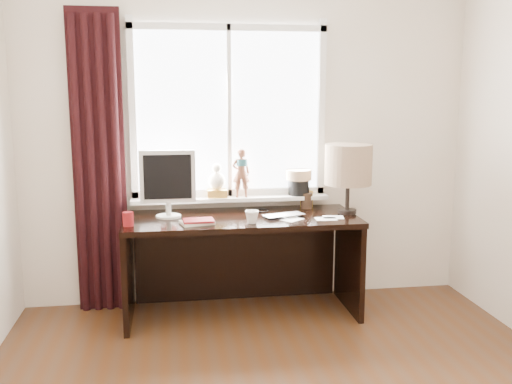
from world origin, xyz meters
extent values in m
cube|color=beige|center=(0.00, 2.00, 1.30)|extent=(3.50, 0.00, 2.60)
imported|color=silver|center=(0.20, 1.56, 0.76)|extent=(0.35, 0.28, 0.02)
imported|color=white|center=(-0.05, 1.41, 0.80)|extent=(0.13, 0.13, 0.10)
cylinder|color=maroon|center=(-0.90, 1.46, 0.80)|extent=(0.07, 0.07, 0.10)
cube|color=white|center=(-0.15, 1.99, 1.50)|extent=(1.40, 0.02, 1.30)
cube|color=silver|center=(-0.15, 1.96, 0.88)|extent=(1.50, 0.05, 0.05)
cube|color=silver|center=(-0.15, 1.96, 2.12)|extent=(1.50, 0.05, 0.05)
cube|color=silver|center=(-0.88, 1.96, 1.50)|extent=(0.05, 0.05, 1.40)
cube|color=silver|center=(0.57, 1.96, 1.50)|extent=(0.05, 0.05, 1.40)
cube|color=silver|center=(-0.15, 1.96, 1.50)|extent=(0.03, 0.05, 1.30)
cube|color=silver|center=(-0.15, 1.91, 0.83)|extent=(1.52, 0.18, 0.03)
cylinder|color=maroon|center=(-0.63, 1.88, 0.96)|extent=(0.12, 0.12, 0.22)
cube|color=gold|center=(-0.26, 1.90, 0.88)|extent=(0.15, 0.12, 0.06)
sphere|color=beige|center=(-0.26, 1.90, 0.97)|extent=(0.13, 0.13, 0.13)
sphere|color=beige|center=(-0.26, 1.90, 1.07)|extent=(0.07, 0.07, 0.07)
imported|color=brown|center=(-0.07, 1.88, 1.04)|extent=(0.14, 0.09, 0.38)
cylinder|color=#1E4C51|center=(-0.07, 1.87, 1.12)|extent=(0.09, 0.09, 0.05)
cylinder|color=black|center=(0.39, 1.90, 0.91)|extent=(0.16, 0.16, 0.12)
cylinder|color=#8C6B4C|center=(0.39, 1.90, 1.01)|extent=(0.20, 0.20, 0.08)
cube|color=black|center=(-1.13, 1.92, 1.12)|extent=(0.38, 0.05, 2.25)
cylinder|color=black|center=(-1.27, 1.89, 1.10)|extent=(0.06, 0.06, 2.20)
cylinder|color=black|center=(-1.18, 1.89, 1.10)|extent=(0.06, 0.06, 2.20)
cylinder|color=black|center=(-1.09, 1.89, 1.10)|extent=(0.06, 0.06, 2.20)
cylinder|color=black|center=(-1.00, 1.89, 1.10)|extent=(0.06, 0.06, 2.20)
cube|color=black|center=(-0.10, 1.63, 0.73)|extent=(1.70, 0.70, 0.04)
cube|color=black|center=(-0.93, 1.63, 0.35)|extent=(0.04, 0.64, 0.71)
cube|color=black|center=(0.73, 1.63, 0.35)|extent=(0.04, 0.64, 0.71)
cube|color=black|center=(-0.10, 1.97, 0.35)|extent=(1.60, 0.03, 0.71)
cylinder|color=beige|center=(-0.63, 1.69, 0.76)|extent=(0.18, 0.18, 0.01)
cylinder|color=beige|center=(-0.63, 1.69, 0.81)|extent=(0.04, 0.04, 0.10)
cube|color=beige|center=(-0.63, 1.69, 1.05)|extent=(0.40, 0.04, 0.38)
cube|color=black|center=(-0.63, 1.67, 1.05)|extent=(0.34, 0.01, 0.32)
cube|color=beige|center=(-0.43, 1.46, 0.76)|extent=(0.25, 0.21, 0.02)
cube|color=maroon|center=(-0.42, 1.45, 0.78)|extent=(0.22, 0.16, 0.01)
cylinder|color=black|center=(0.44, 1.86, 0.81)|extent=(0.09, 0.09, 0.12)
cylinder|color=black|center=(0.43, 1.87, 0.86)|extent=(0.01, 0.01, 0.22)
cylinder|color=black|center=(0.46, 1.85, 0.84)|extent=(0.01, 0.01, 0.19)
cylinder|color=black|center=(0.44, 1.87, 0.88)|extent=(0.01, 0.01, 0.25)
cylinder|color=black|center=(0.46, 1.87, 0.83)|extent=(0.01, 0.01, 0.17)
cube|color=gold|center=(0.46, 1.91, 0.81)|extent=(0.10, 0.04, 0.13)
cube|color=#996633|center=(0.46, 1.90, 0.81)|extent=(0.07, 0.02, 0.10)
cylinder|color=black|center=(0.70, 1.63, 0.77)|extent=(0.14, 0.14, 0.03)
cylinder|color=black|center=(0.70, 1.63, 0.89)|extent=(0.03, 0.03, 0.22)
cylinder|color=#997B5B|center=(0.70, 1.63, 1.12)|extent=(0.35, 0.35, 0.30)
cube|color=white|center=(0.49, 1.46, 0.75)|extent=(0.16, 0.12, 0.00)
cube|color=white|center=(0.56, 1.51, 0.75)|extent=(0.17, 0.14, 0.00)
cube|color=white|center=(0.24, 1.48, 0.75)|extent=(0.19, 0.18, 0.00)
torus|color=black|center=(0.11, 1.59, 0.75)|extent=(0.17, 0.17, 0.01)
torus|color=black|center=(0.08, 1.80, 0.75)|extent=(0.11, 0.11, 0.01)
torus|color=black|center=(0.01, 1.82, 0.75)|extent=(0.12, 0.12, 0.01)
camera|label=1|loc=(-0.60, -2.41, 1.67)|focal=40.00mm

